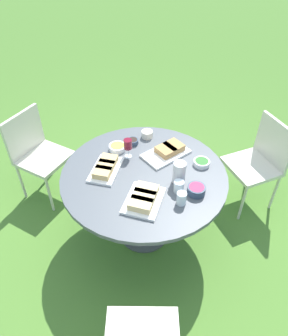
% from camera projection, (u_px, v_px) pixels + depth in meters
% --- Properties ---
extents(ground_plane, '(40.00, 40.00, 0.00)m').
position_uv_depth(ground_plane, '(144.00, 233.00, 3.05)').
color(ground_plane, '#4C7A2D').
extents(dining_table, '(1.31, 1.31, 0.74)m').
position_uv_depth(dining_table, '(144.00, 183.00, 2.63)').
color(dining_table, '#4C4C51').
rests_on(dining_table, ground_plane).
extents(chair_near_left, '(0.59, 0.58, 0.89)m').
position_uv_depth(chair_near_left, '(260.00, 158.00, 3.05)').
color(chair_near_left, beige).
rests_on(chair_near_left, ground_plane).
extents(chair_near_right, '(0.48, 0.49, 0.89)m').
position_uv_depth(chair_near_right, '(36.00, 150.00, 3.14)').
color(chair_near_right, beige).
rests_on(chair_near_right, ground_plane).
extents(water_pitcher, '(0.10, 0.10, 0.18)m').
position_uv_depth(water_pitcher, '(179.00, 173.00, 2.43)').
color(water_pitcher, silver).
rests_on(water_pitcher, dining_table).
extents(wine_glass, '(0.07, 0.07, 0.17)m').
position_uv_depth(wine_glass, '(128.00, 145.00, 2.64)').
color(wine_glass, silver).
rests_on(wine_glass, dining_table).
extents(platter_bread_main, '(0.35, 0.39, 0.07)m').
position_uv_depth(platter_bread_main, '(144.00, 198.00, 2.32)').
color(platter_bread_main, white).
rests_on(platter_bread_main, dining_table).
extents(platter_charcuterie, '(0.32, 0.43, 0.07)m').
position_uv_depth(platter_charcuterie, '(168.00, 151.00, 2.73)').
color(platter_charcuterie, white).
rests_on(platter_charcuterie, dining_table).
extents(platter_sandwich_side, '(0.32, 0.39, 0.07)m').
position_uv_depth(platter_sandwich_side, '(106.00, 168.00, 2.57)').
color(platter_sandwich_side, white).
rests_on(platter_sandwich_side, dining_table).
extents(bowl_fries, '(0.14, 0.14, 0.04)m').
position_uv_depth(bowl_fries, '(117.00, 147.00, 2.78)').
color(bowl_fries, white).
rests_on(bowl_fries, dining_table).
extents(bowl_salad, '(0.13, 0.13, 0.04)m').
position_uv_depth(bowl_salad, '(202.00, 162.00, 2.63)').
color(bowl_salad, white).
rests_on(bowl_salad, dining_table).
extents(bowl_olives, '(0.10, 0.10, 0.04)m').
position_uv_depth(bowl_olives, '(133.00, 141.00, 2.84)').
color(bowl_olives, '#334256').
rests_on(bowl_olives, dining_table).
extents(bowl_dip_red, '(0.13, 0.13, 0.06)m').
position_uv_depth(bowl_dip_red, '(196.00, 190.00, 2.38)').
color(bowl_dip_red, '#334256').
rests_on(bowl_dip_red, dining_table).
extents(bowl_dip_cream, '(0.10, 0.10, 0.06)m').
position_uv_depth(bowl_dip_cream, '(147.00, 134.00, 2.91)').
color(bowl_dip_cream, beige).
rests_on(bowl_dip_cream, dining_table).
extents(cup_water_near, '(0.07, 0.07, 0.10)m').
position_uv_depth(cup_water_near, '(182.00, 198.00, 2.30)').
color(cup_water_near, silver).
rests_on(cup_water_near, dining_table).
extents(cup_water_far, '(0.07, 0.07, 0.10)m').
position_uv_depth(cup_water_far, '(179.00, 187.00, 2.38)').
color(cup_water_far, silver).
rests_on(cup_water_far, dining_table).
extents(handbag, '(0.30, 0.14, 0.37)m').
position_uv_depth(handbag, '(168.00, 147.00, 3.83)').
color(handbag, maroon).
rests_on(handbag, ground_plane).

